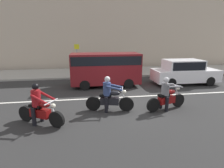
{
  "coord_description": "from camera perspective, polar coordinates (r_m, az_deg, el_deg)",
  "views": [
    {
      "loc": [
        -1.72,
        -8.15,
        3.19
      ],
      "look_at": [
        -0.53,
        -0.18,
        1.07
      ],
      "focal_mm": 28.21,
      "sensor_mm": 36.0,
      "label": 1
    }
  ],
  "objects": [
    {
      "name": "ground_plane",
      "position": [
        8.92,
        3.2,
        -6.22
      ],
      "size": [
        80.0,
        80.0,
        0.0
      ],
      "primitive_type": "plane",
      "color": "#262626"
    },
    {
      "name": "sidewalk_slab",
      "position": [
        16.54,
        -2.4,
        3.86
      ],
      "size": [
        40.0,
        4.4,
        0.14
      ],
      "primitive_type": "cube",
      "color": "#99968E",
      "rests_on": "ground_plane"
    },
    {
      "name": "building_facade",
      "position": [
        19.87,
        -3.77,
        23.53
      ],
      "size": [
        40.0,
        1.4,
        12.47
      ],
      "primitive_type": "cube",
      "color": "#B7A893",
      "rests_on": "ground_plane"
    },
    {
      "name": "lane_marking_stripe",
      "position": [
        9.77,
        2.6,
        -4.31
      ],
      "size": [
        18.0,
        0.14,
        0.01
      ],
      "primitive_type": "cube",
      "color": "silver",
      "rests_on": "ground_plane"
    },
    {
      "name": "motorcycle_with_rider_gray",
      "position": [
        8.35,
        17.26,
        -3.8
      ],
      "size": [
        2.04,
        0.83,
        1.52
      ],
      "color": "black",
      "rests_on": "ground_plane"
    },
    {
      "name": "motorcycle_with_rider_denim_blue",
      "position": [
        7.81,
        -0.86,
        -4.24
      ],
      "size": [
        2.12,
        0.78,
        1.59
      ],
      "color": "black",
      "rests_on": "ground_plane"
    },
    {
      "name": "motorcycle_with_rider_crimson",
      "position": [
        7.17,
        -22.44,
        -7.18
      ],
      "size": [
        1.88,
        1.15,
        1.6
      ],
      "color": "black",
      "rests_on": "ground_plane"
    },
    {
      "name": "parked_van_maroon",
      "position": [
        11.85,
        -2.16,
        5.44
      ],
      "size": [
        4.52,
        1.96,
        2.2
      ],
      "color": "maroon",
      "rests_on": "ground_plane"
    },
    {
      "name": "parked_sedan_white",
      "position": [
        13.41,
        22.32,
        3.72
      ],
      "size": [
        4.53,
        1.82,
        1.72
      ],
      "color": "silver",
      "rests_on": "ground_plane"
    },
    {
      "name": "street_sign_post",
      "position": [
        16.82,
        -11.24,
        9.26
      ],
      "size": [
        0.44,
        0.08,
        2.51
      ],
      "color": "gray",
      "rests_on": "sidewalk_slab"
    }
  ]
}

